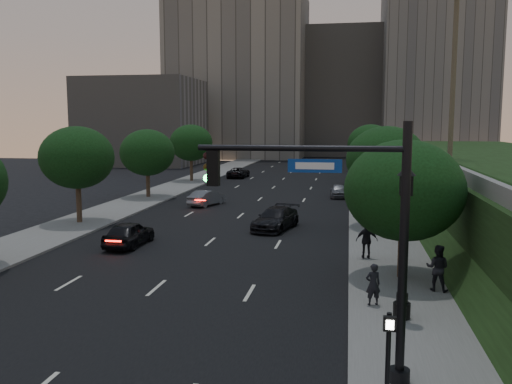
% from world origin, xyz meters
% --- Properties ---
extents(ground, '(160.00, 160.00, 0.00)m').
position_xyz_m(ground, '(0.00, 0.00, 0.00)').
color(ground, black).
rests_on(ground, ground).
extents(road_surface, '(16.00, 140.00, 0.02)m').
position_xyz_m(road_surface, '(0.00, 30.00, 0.01)').
color(road_surface, black).
rests_on(road_surface, ground).
extents(sidewalk_right, '(4.50, 140.00, 0.15)m').
position_xyz_m(sidewalk_right, '(10.25, 30.00, 0.07)').
color(sidewalk_right, slate).
rests_on(sidewalk_right, ground).
extents(sidewalk_left, '(4.50, 140.00, 0.15)m').
position_xyz_m(sidewalk_left, '(-10.25, 30.00, 0.07)').
color(sidewalk_left, slate).
rests_on(sidewalk_left, ground).
extents(parapet_wall, '(0.35, 90.00, 0.70)m').
position_xyz_m(parapet_wall, '(13.50, 28.00, 4.35)').
color(parapet_wall, slate).
rests_on(parapet_wall, embankment).
extents(office_block_left, '(26.00, 20.00, 32.00)m').
position_xyz_m(office_block_left, '(-14.00, 92.00, 16.00)').
color(office_block_left, gray).
rests_on(office_block_left, ground).
extents(office_block_mid, '(22.00, 18.00, 26.00)m').
position_xyz_m(office_block_mid, '(6.00, 102.00, 13.00)').
color(office_block_mid, gray).
rests_on(office_block_mid, ground).
extents(office_block_right, '(20.00, 22.00, 36.00)m').
position_xyz_m(office_block_right, '(24.00, 96.00, 18.00)').
color(office_block_right, slate).
rests_on(office_block_right, ground).
extents(office_block_filler, '(18.00, 16.00, 14.00)m').
position_xyz_m(office_block_filler, '(-26.00, 70.00, 7.00)').
color(office_block_filler, gray).
rests_on(office_block_filler, ground).
extents(tree_right_a, '(5.20, 5.20, 6.24)m').
position_xyz_m(tree_right_a, '(10.30, 8.00, 4.02)').
color(tree_right_a, '#38281C').
rests_on(tree_right_a, ground).
extents(tree_right_b, '(5.20, 5.20, 6.74)m').
position_xyz_m(tree_right_b, '(10.30, 20.00, 4.52)').
color(tree_right_b, '#38281C').
rests_on(tree_right_b, ground).
extents(tree_right_c, '(5.20, 5.20, 6.24)m').
position_xyz_m(tree_right_c, '(10.30, 33.00, 4.02)').
color(tree_right_c, '#38281C').
rests_on(tree_right_c, ground).
extents(tree_right_d, '(5.20, 5.20, 6.74)m').
position_xyz_m(tree_right_d, '(10.30, 47.00, 4.52)').
color(tree_right_d, '#38281C').
rests_on(tree_right_d, ground).
extents(tree_right_e, '(5.20, 5.20, 6.24)m').
position_xyz_m(tree_right_e, '(10.30, 62.00, 4.02)').
color(tree_right_e, '#38281C').
rests_on(tree_right_e, ground).
extents(tree_left_b, '(5.00, 5.00, 6.71)m').
position_xyz_m(tree_left_b, '(-10.30, 18.00, 4.58)').
color(tree_left_b, '#38281C').
rests_on(tree_left_b, ground).
extents(tree_left_c, '(5.00, 5.00, 6.34)m').
position_xyz_m(tree_left_c, '(-10.30, 31.00, 4.21)').
color(tree_left_c, '#38281C').
rests_on(tree_left_c, ground).
extents(tree_left_d, '(5.00, 5.00, 6.71)m').
position_xyz_m(tree_left_d, '(-10.30, 45.00, 4.58)').
color(tree_left_d, '#38281C').
rests_on(tree_left_d, ground).
extents(traffic_signal_mast, '(5.68, 0.56, 7.00)m').
position_xyz_m(traffic_signal_mast, '(8.24, -2.10, 3.67)').
color(traffic_signal_mast, black).
rests_on(traffic_signal_mast, ground).
extents(street_lamp, '(0.64, 0.64, 5.62)m').
position_xyz_m(street_lamp, '(9.84, 2.75, 2.63)').
color(street_lamp, black).
rests_on(street_lamp, ground).
extents(pedestrian_signal, '(0.30, 0.33, 2.50)m').
position_xyz_m(pedestrian_signal, '(8.92, -3.51, 1.57)').
color(pedestrian_signal, black).
rests_on(pedestrian_signal, ground).
extents(sedan_near_left, '(1.79, 4.27, 1.44)m').
position_xyz_m(sedan_near_left, '(-4.26, 12.25, 0.72)').
color(sedan_near_left, black).
rests_on(sedan_near_left, ground).
extents(sedan_mid_left, '(2.60, 4.21, 1.31)m').
position_xyz_m(sedan_mid_left, '(-3.80, 27.56, 0.65)').
color(sedan_mid_left, '#5C5E64').
rests_on(sedan_mid_left, ground).
extents(sedan_far_left, '(2.34, 4.75, 1.30)m').
position_xyz_m(sedan_far_left, '(-5.82, 50.59, 0.65)').
color(sedan_far_left, black).
rests_on(sedan_far_left, ground).
extents(sedan_near_right, '(3.06, 5.24, 1.42)m').
position_xyz_m(sedan_near_right, '(3.27, 18.39, 0.71)').
color(sedan_near_right, black).
rests_on(sedan_near_right, ground).
extents(sedan_far_right, '(1.62, 3.78, 1.27)m').
position_xyz_m(sedan_far_right, '(7.00, 34.49, 0.64)').
color(sedan_far_right, slate).
rests_on(sedan_far_right, ground).
extents(pedestrian_a, '(0.68, 0.56, 1.60)m').
position_xyz_m(pedestrian_a, '(8.90, 3.97, 0.95)').
color(pedestrian_a, black).
rests_on(pedestrian_a, sidewalk_right).
extents(pedestrian_b, '(1.10, 0.97, 1.90)m').
position_xyz_m(pedestrian_b, '(11.55, 6.21, 1.10)').
color(pedestrian_b, black).
rests_on(pedestrian_b, sidewalk_right).
extents(pedestrian_c, '(1.13, 0.56, 1.86)m').
position_xyz_m(pedestrian_c, '(8.88, 11.13, 1.08)').
color(pedestrian_c, black).
rests_on(pedestrian_c, sidewalk_right).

